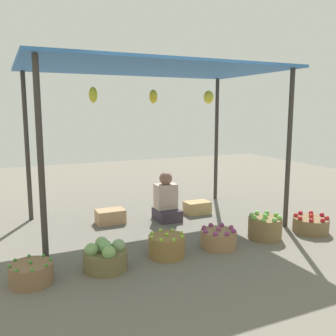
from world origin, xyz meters
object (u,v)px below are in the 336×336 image
Objects in this scene: basket_cabbages at (105,257)px; basket_green_apples at (265,228)px; basket_green_chilies at (31,273)px; vendor_person at (166,202)px; wooden_crate_stacked_rear at (197,208)px; basket_red_apples at (311,225)px; wooden_crate_near_vendor at (110,216)px; basket_limes at (167,246)px; basket_purple_onions at (218,238)px.

basket_cabbages is 1.07× the size of basket_green_apples.
basket_green_chilies is 0.78m from basket_cabbages.
wooden_crate_stacked_rear is (0.62, 0.10, -0.19)m from vendor_person.
wooden_crate_near_vendor is at bearing 147.08° from basket_red_apples.
wooden_crate_near_vendor is (0.52, 1.63, -0.03)m from basket_cabbages.
basket_red_apples is at bearing -1.63° from basket_limes.
basket_purple_onions is (2.29, 0.06, 0.01)m from basket_green_chilies.
basket_red_apples is 1.85m from wooden_crate_stacked_rear.
basket_green_apples is at bearing 174.76° from basket_red_apples.
basket_green_chilies is 0.99× the size of basket_limes.
basket_red_apples reaches higher than basket_green_chilies.
basket_cabbages reaches higher than wooden_crate_stacked_rear.
basket_green_apples is at bearing 0.80° from basket_purple_onions.
basket_limes is at bearing 178.37° from basket_red_apples.
basket_purple_onions reaches higher than basket_green_chilies.
wooden_crate_near_vendor is 1.50m from wooden_crate_stacked_rear.
vendor_person is 2.01m from basket_cabbages.
basket_green_chilies is 3.20m from wooden_crate_stacked_rear.
wooden_crate_near_vendor is (1.30, 1.63, 0.00)m from basket_green_chilies.
basket_red_apples is at bearing -5.24° from basket_green_apples.
basket_red_apples is 1.16× the size of wooden_crate_near_vendor.
basket_green_chilies is 0.95× the size of basket_purple_onions.
wooden_crate_near_vendor is (-1.75, 1.56, -0.05)m from basket_green_apples.
vendor_person is 1.68× the size of basket_purple_onions.
basket_purple_onions is (0.73, -0.00, -0.02)m from basket_limes.
basket_purple_onions is 1.06× the size of wooden_crate_near_vendor.
wooden_crate_near_vendor is (-0.88, 0.19, -0.19)m from vendor_person.
wooden_crate_stacked_rear is at bearing 37.20° from basket_cabbages.
vendor_person reaches higher than wooden_crate_stacked_rear.
vendor_person is 1.52m from basket_limes.
wooden_crate_stacked_rear is (2.02, 1.53, -0.04)m from basket_cabbages.
basket_green_apples reaches higher than basket_red_apples.
basket_green_chilies is at bearing 179.97° from basket_red_apples.
basket_limes is at bearing -130.09° from wooden_crate_stacked_rear.
basket_green_apples is 0.78m from basket_red_apples.
basket_green_apples is 1.05× the size of wooden_crate_near_vendor.
basket_purple_onions is 1.54m from basket_red_apples.
basket_purple_onions reaches higher than basket_red_apples.
basket_cabbages is 1.71m from wooden_crate_near_vendor.
wooden_crate_near_vendor reaches higher than wooden_crate_stacked_rear.
basket_limes is 1.02× the size of wooden_crate_near_vendor.
basket_purple_onions is at bearing -85.33° from vendor_person.
basket_green_chilies is at bearing -128.56° from wooden_crate_near_vendor.
basket_cabbages is 0.97× the size of basket_red_apples.
vendor_person is 0.66m from wooden_crate_stacked_rear.
vendor_person is 0.92m from wooden_crate_near_vendor.
basket_cabbages reaches higher than basket_green_chilies.
basket_green_chilies is at bearing -179.58° from basket_cabbages.
basket_green_chilies is 3.05m from basket_green_apples.
basket_limes is 2.27m from basket_red_apples.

